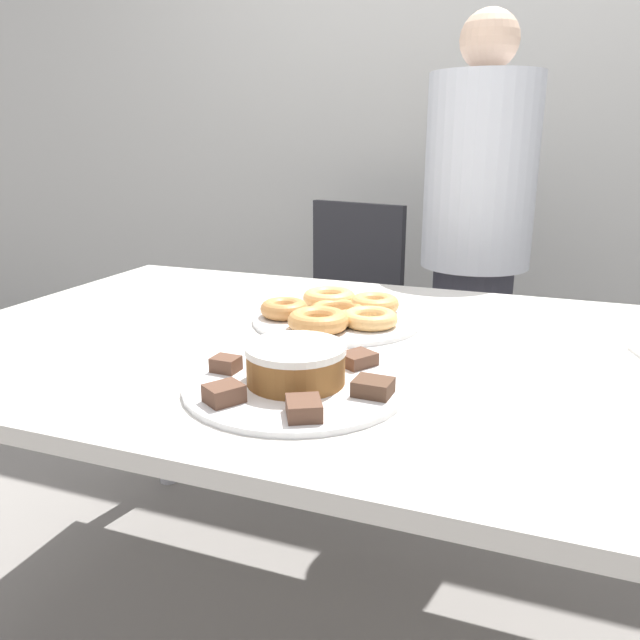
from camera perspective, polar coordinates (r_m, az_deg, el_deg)
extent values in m
cube|color=silver|center=(2.81, 13.56, 18.95)|extent=(8.00, 0.05, 2.60)
cube|color=silver|center=(1.27, 1.98, -2.66)|extent=(1.70, 1.08, 0.03)
cylinder|color=silver|center=(2.15, -14.26, -5.75)|extent=(0.06, 0.06, 0.72)
cylinder|color=#383842|center=(2.21, 13.23, -4.72)|extent=(0.26, 0.26, 0.75)
cylinder|color=silver|center=(2.07, 14.45, 12.90)|extent=(0.34, 0.34, 0.59)
sphere|color=beige|center=(2.08, 15.25, 23.49)|extent=(0.18, 0.18, 0.18)
cylinder|color=black|center=(2.47, 0.55, -11.18)|extent=(0.44, 0.44, 0.01)
cylinder|color=#262626|center=(2.38, 0.57, -6.29)|extent=(0.06, 0.06, 0.44)
cube|color=#2D2D33|center=(2.30, 0.59, -0.74)|extent=(0.54, 0.54, 0.04)
cube|color=#2D2D33|center=(2.41, 3.41, 5.67)|extent=(0.39, 0.13, 0.42)
cylinder|color=white|center=(1.04, -2.21, -5.95)|extent=(0.37, 0.37, 0.01)
cylinder|color=white|center=(1.41, 1.62, 0.08)|extent=(0.38, 0.38, 0.01)
cylinder|color=brown|center=(1.03, -2.23, -4.34)|extent=(0.16, 0.16, 0.05)
cylinder|color=white|center=(1.02, -2.25, -2.64)|extent=(0.17, 0.17, 0.01)
cube|color=brown|center=(0.91, -1.49, -8.06)|extent=(0.07, 0.07, 0.03)
cube|color=#513828|center=(0.99, 4.87, -6.12)|extent=(0.06, 0.05, 0.03)
cube|color=brown|center=(1.11, 3.46, -3.58)|extent=(0.07, 0.08, 0.02)
cube|color=brown|center=(1.16, -2.79, -2.65)|extent=(0.06, 0.06, 0.03)
cube|color=brown|center=(1.09, -8.60, -4.00)|extent=(0.05, 0.04, 0.03)
cube|color=brown|center=(0.97, -8.77, -6.65)|extent=(0.07, 0.07, 0.03)
torus|color=#D18E4C|center=(1.40, 1.63, 0.85)|extent=(0.12, 0.12, 0.03)
torus|color=tan|center=(1.45, 4.98, 1.48)|extent=(0.11, 0.11, 0.04)
torus|color=#E5AD66|center=(1.50, 0.84, 2.03)|extent=(0.13, 0.13, 0.04)
torus|color=#C68447|center=(1.41, -3.29, 1.04)|extent=(0.11, 0.11, 0.04)
torus|color=#D18E4C|center=(1.31, -0.16, -0.06)|extent=(0.13, 0.13, 0.04)
torus|color=#E5AD66|center=(1.34, 4.58, 0.16)|extent=(0.12, 0.12, 0.03)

